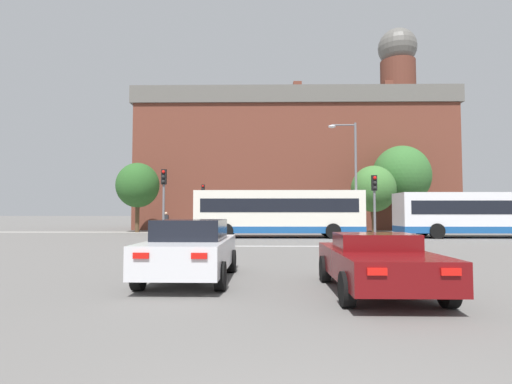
{
  "coord_description": "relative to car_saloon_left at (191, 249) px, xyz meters",
  "views": [
    {
      "loc": [
        -0.47,
        -2.04,
        1.7
      ],
      "look_at": [
        -0.81,
        20.68,
        2.88
      ],
      "focal_mm": 28.0,
      "sensor_mm": 36.0,
      "label": 1
    }
  ],
  "objects": [
    {
      "name": "tree_by_building",
      "position": [
        14.61,
        26.57,
        4.31
      ],
      "size": [
        5.22,
        5.22,
        7.84
      ],
      "color": "#4C3823",
      "rests_on": "ground_plane"
    },
    {
      "name": "traffic_light_far_left",
      "position": [
        -3.17,
        23.34,
        1.96
      ],
      "size": [
        0.26,
        0.31,
        4.06
      ],
      "color": "slate",
      "rests_on": "ground_plane"
    },
    {
      "name": "pedestrian_walking_east",
      "position": [
        7.94,
        24.77,
        0.18
      ],
      "size": [
        0.44,
        0.31,
        1.65
      ],
      "rotation": [
        0.0,
        0.0,
        2.9
      ],
      "color": "#333851",
      "rests_on": "ground_plane"
    },
    {
      "name": "car_saloon_left",
      "position": [
        0.0,
        0.0,
        0.0
      ],
      "size": [
        2.06,
        4.46,
        1.52
      ],
      "rotation": [
        0.0,
        0.0,
        -0.01
      ],
      "color": "silver",
      "rests_on": "ground_plane"
    },
    {
      "name": "far_pavement",
      "position": [
        2.26,
        24.3,
        -0.77
      ],
      "size": [
        69.03,
        2.5,
        0.01
      ],
      "primitive_type": "cube",
      "color": "gray",
      "rests_on": "ground_plane"
    },
    {
      "name": "bus_crossing_lead",
      "position": [
        2.92,
        17.18,
        0.93
      ],
      "size": [
        11.29,
        2.71,
        3.17
      ],
      "rotation": [
        0.0,
        0.0,
        -1.57
      ],
      "color": "silver",
      "rests_on": "ground_plane"
    },
    {
      "name": "stop_line_strip",
      "position": [
        2.26,
        10.22,
        -0.78
      ],
      "size": [
        8.13,
        0.3,
        0.01
      ],
      "primitive_type": "cube",
      "color": "silver",
      "rests_on": "ground_plane"
    },
    {
      "name": "street_lamp_junction",
      "position": [
        7.87,
        16.91,
        3.93
      ],
      "size": [
        1.92,
        0.36,
        7.83
      ],
      "color": "slate",
      "rests_on": "ground_plane"
    },
    {
      "name": "pedestrian_walking_west",
      "position": [
        -6.43,
        23.95,
        0.26
      ],
      "size": [
        0.42,
        0.25,
        1.76
      ],
      "rotation": [
        0.0,
        0.0,
        3.06
      ],
      "color": "black",
      "rests_on": "ground_plane"
    },
    {
      "name": "car_roadster_right",
      "position": [
        4.23,
        -1.5,
        -0.13
      ],
      "size": [
        2.06,
        4.3,
        1.25
      ],
      "rotation": [
        0.0,
        0.0,
        -0.01
      ],
      "color": "#600C0F",
      "rests_on": "ground_plane"
    },
    {
      "name": "tree_distant",
      "position": [
        -9.03,
        24.36,
        3.29
      ],
      "size": [
        3.7,
        3.7,
        6.03
      ],
      "color": "#4C3823",
      "rests_on": "ground_plane"
    },
    {
      "name": "pedestrian_waiting",
      "position": [
        -4.02,
        24.35,
        0.21
      ],
      "size": [
        0.37,
        0.46,
        1.69
      ],
      "rotation": [
        0.0,
        0.0,
        5.15
      ],
      "color": "black",
      "rests_on": "ground_plane"
    },
    {
      "name": "tree_kerbside",
      "position": [
        11.23,
        23.72,
        2.92
      ],
      "size": [
        3.74,
        3.74,
        5.67
      ],
      "color": "#4C3823",
      "rests_on": "ground_plane"
    },
    {
      "name": "brick_civic_building",
      "position": [
        5.42,
        33.72,
        6.66
      ],
      "size": [
        32.59,
        11.16,
        22.19
      ],
      "color": "brown",
      "rests_on": "ground_plane"
    },
    {
      "name": "traffic_light_far_right",
      "position": [
        7.72,
        23.9,
        1.7
      ],
      "size": [
        0.26,
        0.31,
        3.65
      ],
      "color": "slate",
      "rests_on": "ground_plane"
    },
    {
      "name": "bus_crossing_trailing",
      "position": [
        16.55,
        17.24,
        0.85
      ],
      "size": [
        10.99,
        2.69,
        3.04
      ],
      "rotation": [
        0.0,
        0.0,
        -1.57
      ],
      "color": "silver",
      "rests_on": "ground_plane"
    },
    {
      "name": "traffic_light_near_right",
      "position": [
        7.6,
        10.52,
        1.69
      ],
      "size": [
        0.26,
        0.31,
        3.63
      ],
      "color": "slate",
      "rests_on": "ground_plane"
    },
    {
      "name": "traffic_light_near_left",
      "position": [
        -3.4,
        10.81,
        1.91
      ],
      "size": [
        0.26,
        0.31,
        3.99
      ],
      "color": "slate",
      "rests_on": "ground_plane"
    }
  ]
}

